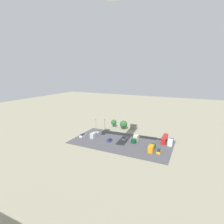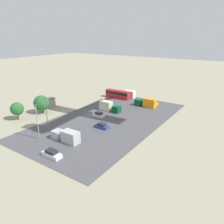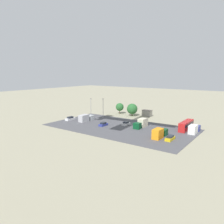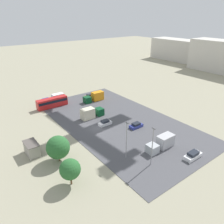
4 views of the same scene
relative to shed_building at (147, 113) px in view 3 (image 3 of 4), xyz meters
The scene contains 16 objects.
ground_plane 19.46m from the shed_building, 94.22° to the left, with size 400.00×400.00×0.00m, color gray.
parking_lot_surface 27.01m from the shed_building, 93.04° to the left, with size 57.56×30.95×0.08m.
shed_building is the anchor object (origin of this frame).
bus 28.76m from the shed_building, 147.51° to the left, with size 2.50×10.93×3.34m.
parked_car_0 39.52m from the shed_building, 127.65° to the left, with size 1.85×4.80×1.51m.
parked_car_1 22.63m from the shed_building, 94.31° to the left, with size 1.83×4.09×1.52m.
parked_car_2 29.38m from the shed_building, 79.81° to the left, with size 1.92×4.13×1.45m.
parked_car_3 37.95m from the shed_building, 50.48° to the left, with size 1.94×4.78×1.62m.
parked_truck_0 31.58m from the shed_building, 57.62° to the left, with size 2.56×8.14×3.07m.
parked_truck_1 36.91m from the shed_building, 123.21° to the left, with size 2.45×8.11×3.30m.
parked_truck_2 33.25m from the shed_building, 147.16° to the left, with size 2.40×7.94×3.06m.
parked_truck_3 23.50m from the shed_building, 111.26° to the left, with size 2.58×7.75×3.35m.
tree_near_shed 7.74m from the shed_building, 32.98° to the left, with size 5.31×5.31×6.26m.
tree_apron_mid 15.04m from the shed_building, 10.62° to the left, with size 4.15×4.15×5.69m.
light_pole_lot_centre 22.66m from the shed_building, 49.05° to the left, with size 0.90×0.28×9.29m.
light_pole_lot_edge 28.23m from the shed_building, 44.65° to the left, with size 0.90×0.28×9.28m.
Camera 3 is at (-47.14, 77.92, 21.67)m, focal length 35.00 mm.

